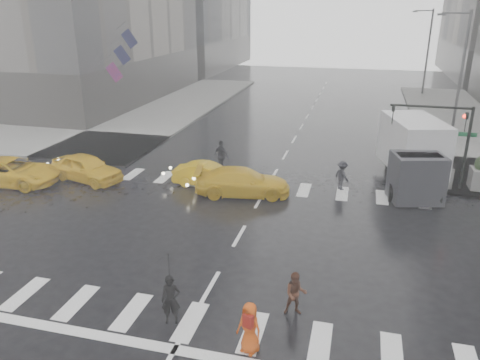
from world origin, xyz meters
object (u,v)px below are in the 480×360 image
(traffic_signal_pole, at_px, (448,131))
(pedestrian_brown, at_px, (296,294))
(box_truck, at_px, (414,153))
(pedestrian_orange, at_px, (250,328))
(taxi_mid, at_px, (208,175))
(taxi_front, at_px, (87,168))

(traffic_signal_pole, xyz_separation_m, pedestrian_brown, (-5.93, -12.76, -2.49))
(box_truck, bearing_deg, traffic_signal_pole, -20.83)
(pedestrian_brown, bearing_deg, traffic_signal_pole, 50.78)
(pedestrian_orange, xyz_separation_m, taxi_mid, (-5.26, 12.21, -0.18))
(traffic_signal_pole, distance_m, box_truck, 2.03)
(pedestrian_brown, xyz_separation_m, taxi_mid, (-6.25, 10.16, -0.11))
(traffic_signal_pole, xyz_separation_m, pedestrian_orange, (-6.93, -14.81, -2.42))
(pedestrian_brown, bearing_deg, pedestrian_orange, -130.20)
(traffic_signal_pole, distance_m, pedestrian_orange, 16.53)
(box_truck, bearing_deg, pedestrian_orange, -124.74)
(pedestrian_brown, xyz_separation_m, pedestrian_orange, (-1.00, -2.05, 0.06))
(taxi_mid, bearing_deg, box_truck, -76.70)
(taxi_mid, bearing_deg, traffic_signal_pole, -79.13)
(taxi_front, height_order, taxi_mid, taxi_front)
(traffic_signal_pole, height_order, pedestrian_brown, traffic_signal_pole)
(traffic_signal_pole, distance_m, taxi_front, 19.46)
(traffic_signal_pole, height_order, taxi_front, traffic_signal_pole)
(taxi_front, bearing_deg, traffic_signal_pole, -63.08)
(taxi_front, distance_m, box_truck, 17.90)
(traffic_signal_pole, bearing_deg, taxi_mid, -167.96)
(taxi_front, distance_m, taxi_mid, 6.86)
(pedestrian_brown, height_order, taxi_front, taxi_front)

